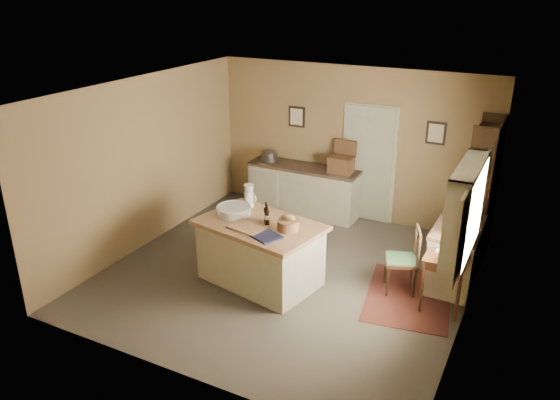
{
  "coord_description": "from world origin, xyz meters",
  "views": [
    {
      "loc": [
        3.12,
        -6.31,
        4.02
      ],
      "look_at": [
        -0.12,
        0.01,
        1.15
      ],
      "focal_mm": 35.0,
      "sensor_mm": 36.0,
      "label": 1
    }
  ],
  "objects_px": {
    "work_island": "(260,251)",
    "shelving_unit": "(485,189)",
    "writing_desk": "(449,257)",
    "right_cabinet": "(455,255)",
    "sideboard": "(304,188)",
    "desk_chair": "(401,261)"
  },
  "relations": [
    {
      "from": "right_cabinet",
      "to": "shelving_unit",
      "type": "height_order",
      "value": "shelving_unit"
    },
    {
      "from": "work_island",
      "to": "shelving_unit",
      "type": "relative_size",
      "value": 0.87
    },
    {
      "from": "desk_chair",
      "to": "right_cabinet",
      "type": "bearing_deg",
      "value": 19.48
    },
    {
      "from": "writing_desk",
      "to": "desk_chair",
      "type": "relative_size",
      "value": 0.93
    },
    {
      "from": "shelving_unit",
      "to": "desk_chair",
      "type": "bearing_deg",
      "value": -114.49
    },
    {
      "from": "work_island",
      "to": "sideboard",
      "type": "xyz_separation_m",
      "value": [
        -0.49,
        2.55,
        -0.0
      ]
    },
    {
      "from": "work_island",
      "to": "shelving_unit",
      "type": "xyz_separation_m",
      "value": [
        2.62,
        2.35,
        0.59
      ]
    },
    {
      "from": "work_island",
      "to": "writing_desk",
      "type": "bearing_deg",
      "value": 26.02
    },
    {
      "from": "sideboard",
      "to": "shelving_unit",
      "type": "height_order",
      "value": "shelving_unit"
    },
    {
      "from": "writing_desk",
      "to": "right_cabinet",
      "type": "bearing_deg",
      "value": 90.02
    },
    {
      "from": "desk_chair",
      "to": "sideboard",
      "type": "bearing_deg",
      "value": 119.63
    },
    {
      "from": "work_island",
      "to": "writing_desk",
      "type": "relative_size",
      "value": 2.14
    },
    {
      "from": "sideboard",
      "to": "shelving_unit",
      "type": "distance_m",
      "value": 3.17
    },
    {
      "from": "right_cabinet",
      "to": "shelving_unit",
      "type": "bearing_deg",
      "value": 82.4
    },
    {
      "from": "right_cabinet",
      "to": "sideboard",
      "type": "bearing_deg",
      "value": 155.11
    },
    {
      "from": "work_island",
      "to": "right_cabinet",
      "type": "height_order",
      "value": "work_island"
    },
    {
      "from": "writing_desk",
      "to": "work_island",
      "type": "bearing_deg",
      "value": -165.28
    },
    {
      "from": "writing_desk",
      "to": "shelving_unit",
      "type": "xyz_separation_m",
      "value": [
        0.16,
        1.7,
        0.4
      ]
    },
    {
      "from": "right_cabinet",
      "to": "desk_chair",
      "type": "bearing_deg",
      "value": -139.33
    },
    {
      "from": "shelving_unit",
      "to": "right_cabinet",
      "type": "bearing_deg",
      "value": -97.6
    },
    {
      "from": "shelving_unit",
      "to": "work_island",
      "type": "bearing_deg",
      "value": -138.12
    },
    {
      "from": "desk_chair",
      "to": "right_cabinet",
      "type": "height_order",
      "value": "right_cabinet"
    }
  ]
}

